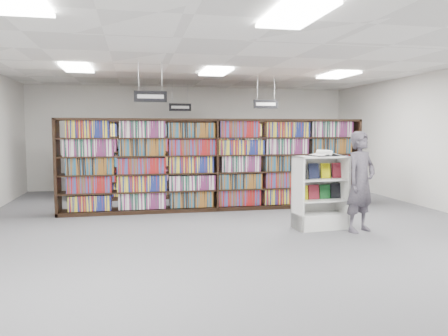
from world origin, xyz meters
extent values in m
plane|color=#48484C|center=(0.00, 0.00, 0.00)|extent=(12.00, 12.00, 0.00)
cube|color=white|center=(0.00, 0.00, 3.20)|extent=(10.00, 12.00, 0.10)
cube|color=silver|center=(0.00, 6.00, 1.60)|extent=(10.00, 0.10, 3.20)
cube|color=black|center=(0.00, 2.00, 1.05)|extent=(7.00, 0.60, 2.10)
cube|color=maroon|center=(0.00, 2.00, 1.05)|extent=(6.88, 0.42, 1.98)
cube|color=black|center=(0.00, 4.00, 1.05)|extent=(7.00, 0.60, 2.10)
cube|color=maroon|center=(0.00, 4.00, 1.05)|extent=(6.88, 0.42, 1.98)
cube|color=black|center=(0.00, 5.70, 1.05)|extent=(7.00, 0.60, 2.10)
cube|color=maroon|center=(0.00, 5.70, 1.05)|extent=(6.88, 0.42, 1.98)
cylinder|color=#B2B2B7|center=(-1.73, 1.00, 2.91)|extent=(0.01, 0.01, 0.58)
cylinder|color=#B2B2B7|center=(-1.27, 1.00, 2.91)|extent=(0.01, 0.01, 0.58)
cube|color=black|center=(-1.50, 1.00, 2.51)|extent=(0.65, 0.02, 0.22)
cube|color=silver|center=(-1.50, 0.99, 2.51)|extent=(0.52, 0.00, 0.08)
cylinder|color=#B2B2B7|center=(1.27, 3.00, 2.91)|extent=(0.01, 0.01, 0.58)
cylinder|color=#B2B2B7|center=(1.73, 3.00, 2.91)|extent=(0.01, 0.01, 0.58)
cube|color=black|center=(1.50, 3.00, 2.51)|extent=(0.65, 0.02, 0.22)
cube|color=silver|center=(1.50, 2.99, 2.51)|extent=(0.52, 0.00, 0.08)
cylinder|color=#B2B2B7|center=(-0.73, 5.00, 2.91)|extent=(0.01, 0.01, 0.58)
cylinder|color=#B2B2B7|center=(-0.27, 5.00, 2.91)|extent=(0.01, 0.01, 0.58)
cube|color=black|center=(-0.50, 5.00, 2.51)|extent=(0.65, 0.02, 0.22)
cube|color=silver|center=(-0.50, 4.99, 2.51)|extent=(0.52, 0.00, 0.08)
cube|color=white|center=(-3.00, -3.00, 3.16)|extent=(0.60, 1.20, 0.04)
cube|color=white|center=(0.00, -3.00, 3.16)|extent=(0.60, 1.20, 0.04)
cube|color=white|center=(-3.00, 2.00, 3.16)|extent=(0.60, 1.20, 0.04)
cube|color=white|center=(0.00, 2.00, 3.16)|extent=(0.60, 1.20, 0.04)
cube|color=white|center=(3.00, 2.00, 3.16)|extent=(0.60, 1.20, 0.04)
cube|color=white|center=(1.57, -0.32, 0.15)|extent=(1.01, 0.57, 0.29)
cube|color=white|center=(1.10, -0.36, 0.68)|extent=(0.08, 0.49, 1.37)
cube|color=white|center=(2.03, -0.28, 0.68)|extent=(0.08, 0.49, 1.37)
cube|color=white|center=(1.55, -0.09, 0.68)|extent=(0.97, 0.11, 1.37)
cube|color=white|center=(1.57, -0.32, 1.35)|extent=(1.01, 0.57, 0.03)
cube|color=white|center=(1.57, -0.32, 0.54)|extent=(0.93, 0.52, 0.02)
cube|color=white|center=(1.57, -0.32, 0.93)|extent=(0.93, 0.52, 0.02)
cube|color=black|center=(1.19, -0.30, 1.09)|extent=(0.20, 0.09, 0.29)
cube|color=#161B36|center=(1.44, -0.28, 1.09)|extent=(0.20, 0.09, 0.29)
cube|color=#D8D209|center=(1.68, -0.26, 1.09)|extent=(0.20, 0.09, 0.29)
cube|color=maroon|center=(1.93, -0.24, 1.09)|extent=(0.20, 0.09, 0.29)
cube|color=#D8D209|center=(1.21, -0.30, 0.69)|extent=(0.22, 0.08, 0.27)
cube|color=maroon|center=(1.45, -0.28, 0.69)|extent=(0.22, 0.08, 0.27)
cube|color=#195625|center=(1.68, -0.26, 0.69)|extent=(0.22, 0.08, 0.27)
cube|color=black|center=(1.91, -0.24, 0.69)|extent=(0.22, 0.08, 0.27)
cube|color=black|center=(1.66, -0.28, 1.37)|extent=(0.75, 0.59, 0.02)
cube|color=white|center=(1.50, -0.28, 1.38)|extent=(0.40, 0.43, 0.06)
cube|color=white|center=(1.82, -0.28, 1.38)|extent=(0.39, 0.43, 0.08)
cylinder|color=white|center=(1.64, -0.28, 1.43)|extent=(0.21, 0.35, 0.10)
imported|color=#554F5B|center=(2.17, -0.70, 0.91)|extent=(0.79, 0.67, 1.82)
camera|label=1|loc=(-1.83, -7.88, 1.85)|focal=35.00mm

